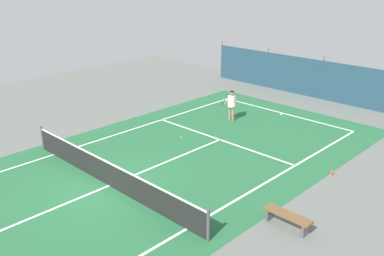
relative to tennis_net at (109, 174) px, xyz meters
name	(u,v)px	position (x,y,z in m)	size (l,w,h in m)	color
ground_plane	(109,186)	(0.00, 0.00, -0.51)	(36.00, 36.00, 0.00)	slate
court_surface	(109,186)	(0.00, 0.00, -0.51)	(11.02, 26.60, 0.01)	#236038
tennis_net	(109,174)	(0.00, 0.00, 0.00)	(10.12, 0.10, 1.10)	black
back_fence	(324,87)	(0.00, 16.47, 0.16)	(16.30, 0.98, 2.70)	#1E3D4C
tennis_player	(231,103)	(-1.38, 8.91, 0.45)	(0.68, 0.78, 1.64)	#9E7051
tennis_ball_near_player	(181,138)	(-1.48, 5.26, -0.48)	(0.07, 0.07, 0.07)	#CCDB33
courtside_bench	(287,217)	(6.31, 2.28, -0.14)	(1.60, 0.40, 0.49)	brown
water_bottle	(332,173)	(5.61, 6.61, -0.39)	(0.08, 0.08, 0.24)	#D84C38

